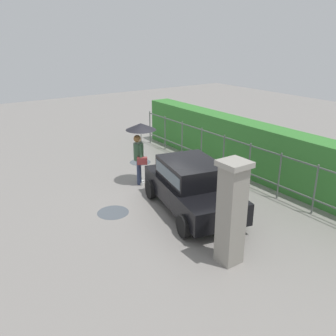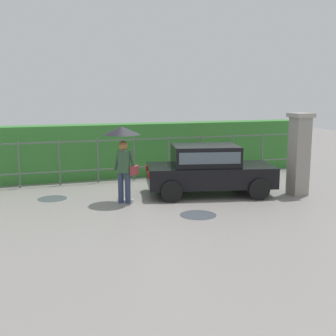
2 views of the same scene
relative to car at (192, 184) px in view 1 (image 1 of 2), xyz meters
name	(u,v)px [view 1 (image 1 of 2)]	position (x,y,z in m)	size (l,w,h in m)	color
ground_plane	(167,193)	(-1.34, 0.07, -0.80)	(40.00, 40.00, 0.00)	gray
car	(192,184)	(0.00, 0.00, 0.00)	(3.97, 2.49, 1.48)	black
pedestrian	(140,139)	(-2.60, -0.16, 0.78)	(1.02, 1.02, 2.10)	#2D3856
gate_pillar	(231,212)	(2.52, -0.89, 0.44)	(0.60, 0.60, 2.42)	gray
fence_section	(236,158)	(-0.95, 2.70, 0.02)	(11.33, 0.05, 1.50)	#59605B
hedge_row	(254,150)	(-0.95, 3.59, 0.15)	(12.28, 0.90, 1.90)	#387F33
puddle_near	(113,212)	(-1.13, -1.99, -0.80)	(0.92, 0.92, 0.00)	#4C545B
puddle_far	(140,162)	(-4.46, 0.89, -0.80)	(0.84, 0.84, 0.00)	#4C545B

